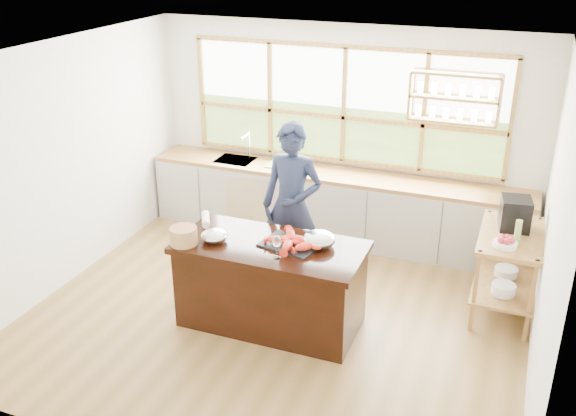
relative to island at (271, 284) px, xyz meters
The scene contains 18 objects.
ground_plane 0.50m from the island, 90.00° to the left, with size 5.00×5.00×0.00m, color olive.
room_shell 1.48m from the island, 88.06° to the left, with size 5.02×4.52×2.71m.
back_counter 2.14m from the island, 90.50° to the left, with size 4.90×0.63×0.90m.
right_shelf_unit 2.45m from the island, 26.44° to the left, with size 0.62×1.10×0.90m.
island is the anchor object (origin of this frame).
cook 1.01m from the island, 97.04° to the left, with size 0.69×0.45×1.88m, color #1A213A.
potted_plant 2.38m from the island, 107.79° to the left, with size 0.15×0.10×0.28m, color slate.
cutting_board 2.30m from the island, 108.57° to the left, with size 0.40×0.30×0.01m, color #65BE38.
espresso_machine 2.59m from the island, 29.57° to the left, with size 0.29×0.31×0.33m, color black.
wine_bottle 2.48m from the island, 21.56° to the left, with size 0.06×0.06×0.25m, color #8CAB54.
fruit_bowl 2.33m from the island, 20.21° to the left, with size 0.23×0.23×0.11m.
slate_board 0.50m from the island, 18.90° to the left, with size 0.55×0.40×0.02m, color black.
lobster_pile 0.55m from the island, ahead, with size 0.52×0.48×0.08m.
mixing_bowl_left 0.75m from the island, 166.75° to the right, with size 0.27×0.27×0.13m, color #B6B9BD.
mixing_bowl_right 0.70m from the island, 18.47° to the left, with size 0.33×0.33×0.16m, color #B6B9BD.
wine_glass 0.67m from the island, 54.78° to the right, with size 0.08×0.08×0.22m.
wicker_basket 1.00m from the island, 160.07° to the right, with size 0.27×0.27×0.17m, color #AF824F.
parchment_roll 0.98m from the island, 165.04° to the left, with size 0.08×0.08×0.30m, color white.
Camera 1 is at (2.18, -5.35, 3.74)m, focal length 40.00 mm.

